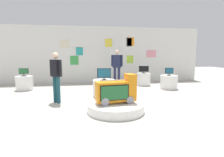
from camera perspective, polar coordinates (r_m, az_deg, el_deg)
name	(u,v)px	position (r m, az deg, el deg)	size (l,w,h in m)	color
ground_plane	(106,109)	(5.18, -2.00, -9.81)	(30.00, 30.00, 0.00)	#B2ADA3
back_wall_display	(95,55)	(9.91, -5.49, 7.52)	(12.02, 0.13, 3.04)	silver
main_display_pedestal	(116,107)	(4.99, 1.17, -9.09)	(1.56, 1.56, 0.24)	white
novelty_firetruck_tv	(117,91)	(4.88, 1.46, -4.11)	(1.12, 0.54, 0.79)	gray
display_pedestal_left_rear	(144,79)	(9.15, 10.00, -0.23)	(0.68, 0.68, 0.61)	white
tv_on_left_rear	(144,69)	(9.09, 10.08, 2.86)	(0.48, 0.23, 0.36)	black
display_pedestal_center_rear	(24,83)	(8.73, -26.09, -1.30)	(0.72, 0.72, 0.61)	white
tv_on_center_rear	(24,72)	(8.67, -26.29, 1.85)	(0.38, 0.23, 0.34)	black
display_pedestal_right_rear	(169,82)	(8.50, 17.60, -1.09)	(0.77, 0.77, 0.61)	white
tv_on_right_rear	(169,71)	(8.44, 17.75, 2.19)	(0.38, 0.17, 0.34)	black
display_pedestal_far_right	(104,88)	(6.72, -2.53, -3.02)	(0.84, 0.84, 0.61)	white
tv_on_far_right	(104,74)	(6.64, -2.54, 1.57)	(0.51, 0.18, 0.43)	black
shopper_browsing_near_truck	(56,74)	(5.97, -17.39, 1.51)	(0.39, 0.45, 1.62)	#194751
shopper_browsing_rear	(117,65)	(8.59, 1.56, 4.24)	(0.52, 0.34, 1.75)	#1E233F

